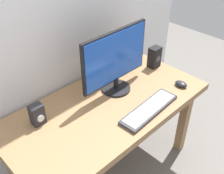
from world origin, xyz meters
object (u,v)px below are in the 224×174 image
at_px(monitor, 115,60).
at_px(audio_controller, 37,115).
at_px(keyboard_primary, 149,109).
at_px(speaker_right, 154,57).
at_px(mouse, 181,84).
at_px(desk, 107,114).

xyz_separation_m(monitor, audio_controller, (-0.60, 0.08, -0.17)).
bearing_deg(audio_controller, keyboard_primary, -35.24).
height_order(monitor, speaker_right, monitor).
relative_size(monitor, keyboard_primary, 1.19).
bearing_deg(keyboard_primary, audio_controller, 144.76).
bearing_deg(mouse, monitor, 137.13).
height_order(desk, mouse, mouse).
bearing_deg(desk, keyboard_primary, -57.98).
bearing_deg(mouse, speaker_right, 74.08).
xyz_separation_m(keyboard_primary, speaker_right, (0.47, 0.33, 0.07)).
xyz_separation_m(speaker_right, audio_controller, (-1.05, 0.08, -0.02)).
distance_m(monitor, audio_controller, 0.63).
height_order(desk, monitor, monitor).
bearing_deg(speaker_right, mouse, -104.02).
height_order(desk, audio_controller, audio_controller).
relative_size(keyboard_primary, mouse, 5.01).
relative_size(monitor, speaker_right, 3.29).
bearing_deg(monitor, desk, -152.54).
bearing_deg(desk, monitor, 27.46).
xyz_separation_m(mouse, speaker_right, (0.08, 0.32, 0.07)).
bearing_deg(audio_controller, desk, -21.11).
xyz_separation_m(monitor, mouse, (0.37, -0.32, -0.22)).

